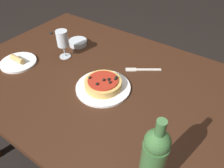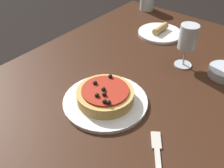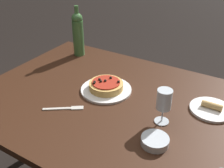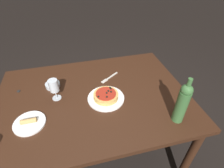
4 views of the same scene
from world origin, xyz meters
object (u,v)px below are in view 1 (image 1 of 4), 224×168
dining_table (97,89)px  side_bowl (78,42)px  dinner_plate (103,87)px  side_plate (18,62)px  bottle_cap (50,33)px  pizza (103,83)px  wine_bottle (153,162)px  wine_glass (62,40)px  fork (141,70)px

dining_table → side_bowl: (-0.29, 0.18, 0.10)m
dining_table → side_bowl: size_ratio=12.60×
dinner_plate → side_bowl: 0.45m
side_plate → bottle_cap: 0.37m
pizza → side_bowl: pizza is taller
dining_table → wine_bottle: size_ratio=4.30×
wine_glass → fork: bearing=18.5°
pizza → side_plate: bearing=-168.5°
dinner_plate → side_bowl: side_bowl is taller
fork → dining_table: bearing=13.2°
side_bowl → side_plate: (-0.14, -0.34, -0.01)m
wine_bottle → side_bowl: size_ratio=2.93×
wine_glass → fork: size_ratio=0.98×
wine_bottle → fork: size_ratio=1.94×
fork → bottle_cap: size_ratio=7.04×
dining_table → fork: bearing=48.2°
side_bowl → bottle_cap: 0.26m
pizza → fork: pizza is taller
dining_table → dinner_plate: 0.14m
dining_table → pizza: bearing=-33.2°
side_bowl → wine_bottle: bearing=-34.7°
side_plate → bottle_cap: bearing=108.6°
wine_bottle → wine_glass: bearing=152.4°
pizza → fork: 0.25m
dinner_plate → side_plate: (-0.52, -0.10, 0.00)m
pizza → fork: (0.08, 0.24, -0.03)m
pizza → side_bowl: 0.45m
fork → side_plate: size_ratio=0.85×
fork → side_plate: 0.68m
side_bowl → fork: side_bowl is taller
dinner_plate → wine_glass: size_ratio=1.62×
side_plate → bottle_cap: size_ratio=8.28×
dining_table → fork: size_ratio=8.35×
wine_glass → fork: 0.46m
dinner_plate → pizza: size_ratio=1.49×
dinner_plate → wine_bottle: 0.52m
dining_table → pizza: (0.09, -0.06, 0.12)m
wine_glass → wine_bottle: wine_bottle is taller
fork → bottle_cap: bottle_cap is taller
wine_glass → pizza: bearing=-15.1°
pizza → wine_bottle: (0.40, -0.30, 0.12)m
dinner_plate → side_plate: 0.53m
wine_glass → side_bowl: (-0.03, 0.15, -0.10)m
dinner_plate → wine_bottle: (0.40, -0.30, 0.14)m
fork → dinner_plate: bearing=37.0°
wine_glass → side_bowl: size_ratio=1.47×
dinner_plate → wine_glass: wine_glass is taller
side_plate → dining_table: bearing=20.4°
dining_table → pizza: pizza is taller
side_bowl → bottle_cap: size_ratio=4.66×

